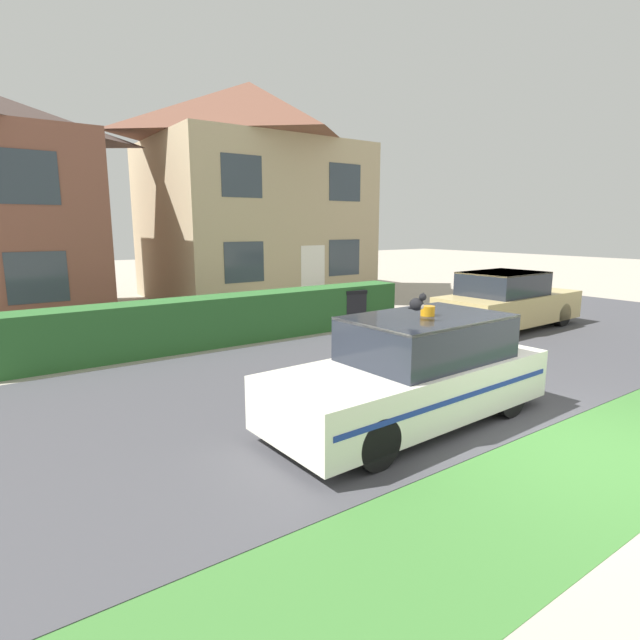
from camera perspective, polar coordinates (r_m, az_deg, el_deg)
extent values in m
plane|color=#A89E8E|center=(7.27, 27.92, -13.09)|extent=(80.00, 80.00, 0.00)
cube|color=#424247|center=(9.55, 6.13, -6.22)|extent=(28.00, 6.60, 0.01)
cube|color=#3D7533|center=(7.17, 29.72, -13.54)|extent=(28.00, 1.85, 0.01)
cube|color=#2D662D|center=(12.13, -10.70, 0.07)|extent=(10.21, 0.88, 1.15)
cylinder|color=black|center=(6.97, -2.06, -9.88)|extent=(0.64, 0.22, 0.63)
cylinder|color=black|center=(5.92, 6.43, -13.80)|extent=(0.64, 0.22, 0.63)
cylinder|color=black|center=(8.72, 12.58, -5.87)|extent=(0.64, 0.22, 0.63)
cylinder|color=black|center=(7.91, 20.80, -8.06)|extent=(0.64, 0.22, 0.63)
cube|color=silver|center=(7.23, 10.19, -7.48)|extent=(4.40, 1.82, 0.71)
cube|color=#232833|center=(7.29, 12.09, -1.93)|extent=(2.34, 1.58, 0.63)
cube|color=silver|center=(7.23, 12.18, 0.33)|extent=(2.34, 1.58, 0.04)
cube|color=navy|center=(7.77, 5.63, -5.65)|extent=(4.12, 0.16, 0.07)
cube|color=navy|center=(6.71, 15.53, -8.68)|extent=(4.12, 0.16, 0.07)
cylinder|color=orange|center=(7.21, 12.21, 1.03)|extent=(0.20, 0.20, 0.14)
ellipsoid|color=black|center=(6.75, 10.98, 1.76)|extent=(0.19, 0.23, 0.17)
ellipsoid|color=beige|center=(6.72, 11.54, 1.59)|extent=(0.09, 0.08, 0.09)
sphere|color=black|center=(6.70, 11.66, 2.58)|extent=(0.10, 0.10, 0.10)
cone|color=black|center=(6.67, 11.57, 2.92)|extent=(0.04, 0.04, 0.04)
cone|color=black|center=(6.72, 11.77, 2.96)|extent=(0.04, 0.04, 0.04)
cylinder|color=black|center=(6.86, 10.70, 1.31)|extent=(0.08, 0.16, 0.03)
cylinder|color=black|center=(15.49, 25.91, 0.56)|extent=(0.65, 0.22, 0.64)
cylinder|color=black|center=(16.23, 21.07, 1.35)|extent=(0.65, 0.22, 0.64)
cylinder|color=black|center=(13.08, 20.28, -0.72)|extent=(0.65, 0.22, 0.64)
cylinder|color=black|center=(13.95, 14.95, 0.27)|extent=(0.65, 0.22, 0.64)
cube|color=tan|center=(14.61, 20.78, 1.34)|extent=(4.57, 1.89, 0.76)
cube|color=#232833|center=(14.22, 20.18, 3.94)|extent=(2.18, 1.64, 0.62)
cube|color=tan|center=(14.19, 20.26, 5.10)|extent=(2.18, 1.64, 0.04)
cube|color=#333D47|center=(14.50, -29.57, 4.24)|extent=(1.40, 0.02, 1.30)
cube|color=#333D47|center=(14.49, -30.49, 13.90)|extent=(1.40, 0.02, 1.30)
cube|color=tan|center=(20.05, -7.71, 11.00)|extent=(7.41, 6.46, 5.81)
pyramid|color=brown|center=(20.48, -8.01, 22.33)|extent=(7.78, 6.79, 2.24)
cube|color=white|center=(17.69, -0.81, 5.12)|extent=(1.00, 0.02, 2.10)
cube|color=#333D47|center=(16.28, -8.63, 6.55)|extent=(1.40, 0.02, 1.30)
cube|color=#333D47|center=(18.47, 2.81, 7.14)|extent=(1.40, 0.02, 1.30)
cube|color=#333D47|center=(16.31, -8.91, 15.95)|extent=(1.40, 0.02, 1.30)
cube|color=#333D47|center=(18.50, 2.89, 15.43)|extent=(1.40, 0.02, 1.30)
cube|color=black|center=(13.91, 3.60, 1.17)|extent=(0.72, 0.73, 0.95)
cube|color=black|center=(13.83, 3.63, 3.31)|extent=(0.75, 0.77, 0.10)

